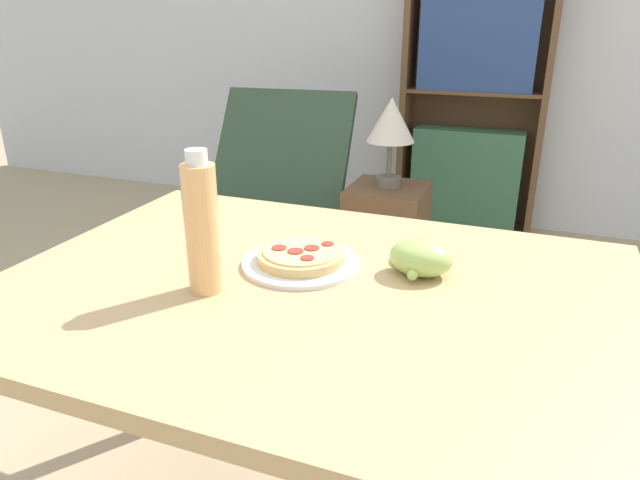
{
  "coord_description": "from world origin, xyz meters",
  "views": [
    {
      "loc": [
        0.31,
        -0.99,
        1.24
      ],
      "look_at": [
        -0.08,
        0.04,
        0.81
      ],
      "focal_mm": 32.0,
      "sensor_mm": 36.0,
      "label": 1
    }
  ],
  "objects_px": {
    "drink_bottle": "(202,227)",
    "bookshelf": "(473,104)",
    "lounge_chair_near": "(273,218)",
    "grape_bunch": "(421,258)",
    "table_lamp": "(391,124)",
    "pizza_on_plate": "(301,259)",
    "side_table": "(386,241)"
  },
  "relations": [
    {
      "from": "drink_bottle",
      "to": "bookshelf",
      "type": "distance_m",
      "value": 2.62
    },
    {
      "from": "drink_bottle",
      "to": "lounge_chair_near",
      "type": "xyz_separation_m",
      "value": [
        -0.63,
        1.6,
        -0.59
      ]
    },
    {
      "from": "grape_bunch",
      "to": "bookshelf",
      "type": "height_order",
      "value": "bookshelf"
    },
    {
      "from": "lounge_chair_near",
      "to": "table_lamp",
      "type": "xyz_separation_m",
      "value": [
        0.59,
        -0.03,
        0.52
      ]
    },
    {
      "from": "pizza_on_plate",
      "to": "drink_bottle",
      "type": "distance_m",
      "value": 0.24
    },
    {
      "from": "drink_bottle",
      "to": "table_lamp",
      "type": "xyz_separation_m",
      "value": [
        -0.04,
        1.56,
        -0.07
      ]
    },
    {
      "from": "lounge_chair_near",
      "to": "side_table",
      "type": "bearing_deg",
      "value": -9.4
    },
    {
      "from": "table_lamp",
      "to": "pizza_on_plate",
      "type": "bearing_deg",
      "value": -83.36
    },
    {
      "from": "lounge_chair_near",
      "to": "bookshelf",
      "type": "distance_m",
      "value": 1.38
    },
    {
      "from": "side_table",
      "to": "table_lamp",
      "type": "xyz_separation_m",
      "value": [
        0.0,
        -0.0,
        0.54
      ]
    },
    {
      "from": "grape_bunch",
      "to": "side_table",
      "type": "distance_m",
      "value": 1.5
    },
    {
      "from": "table_lamp",
      "to": "bookshelf",
      "type": "bearing_deg",
      "value": 78.11
    },
    {
      "from": "pizza_on_plate",
      "to": "bookshelf",
      "type": "height_order",
      "value": "bookshelf"
    },
    {
      "from": "drink_bottle",
      "to": "side_table",
      "type": "distance_m",
      "value": 1.68
    },
    {
      "from": "lounge_chair_near",
      "to": "pizza_on_plate",
      "type": "bearing_deg",
      "value": -68.13
    },
    {
      "from": "drink_bottle",
      "to": "side_table",
      "type": "height_order",
      "value": "drink_bottle"
    },
    {
      "from": "bookshelf",
      "to": "pizza_on_plate",
      "type": "bearing_deg",
      "value": -91.39
    },
    {
      "from": "drink_bottle",
      "to": "bookshelf",
      "type": "bearing_deg",
      "value": 85.97
    },
    {
      "from": "pizza_on_plate",
      "to": "side_table",
      "type": "distance_m",
      "value": 1.49
    },
    {
      "from": "grape_bunch",
      "to": "table_lamp",
      "type": "xyz_separation_m",
      "value": [
        -0.41,
        1.34,
        0.02
      ]
    },
    {
      "from": "lounge_chair_near",
      "to": "table_lamp",
      "type": "bearing_deg",
      "value": -9.4
    },
    {
      "from": "grape_bunch",
      "to": "table_lamp",
      "type": "bearing_deg",
      "value": 106.82
    },
    {
      "from": "pizza_on_plate",
      "to": "lounge_chair_near",
      "type": "xyz_separation_m",
      "value": [
        -0.76,
        1.42,
        -0.48
      ]
    },
    {
      "from": "pizza_on_plate",
      "to": "bookshelf",
      "type": "distance_m",
      "value": 2.44
    },
    {
      "from": "side_table",
      "to": "bookshelf",
      "type": "bearing_deg",
      "value": 78.11
    },
    {
      "from": "drink_bottle",
      "to": "table_lamp",
      "type": "distance_m",
      "value": 1.56
    },
    {
      "from": "pizza_on_plate",
      "to": "bookshelf",
      "type": "relative_size",
      "value": 0.15
    },
    {
      "from": "grape_bunch",
      "to": "drink_bottle",
      "type": "distance_m",
      "value": 0.44
    },
    {
      "from": "table_lamp",
      "to": "grape_bunch",
      "type": "bearing_deg",
      "value": -73.18
    },
    {
      "from": "grape_bunch",
      "to": "bookshelf",
      "type": "xyz_separation_m",
      "value": [
        -0.19,
        2.39,
        -0.03
      ]
    },
    {
      "from": "pizza_on_plate",
      "to": "grape_bunch",
      "type": "distance_m",
      "value": 0.25
    },
    {
      "from": "drink_bottle",
      "to": "table_lamp",
      "type": "bearing_deg",
      "value": 91.35
    }
  ]
}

